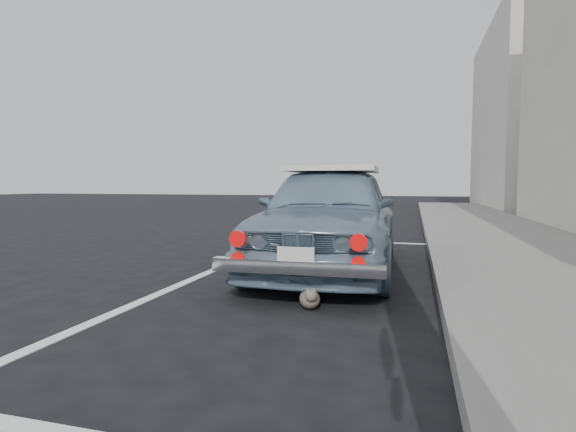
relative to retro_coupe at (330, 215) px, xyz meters
name	(u,v)px	position (x,y,z in m)	size (l,w,h in m)	color
ground	(118,384)	(-0.51, -3.70, -0.70)	(80.00, 80.00, 0.00)	black
building_far	(528,118)	(5.84, 16.30, 3.30)	(3.50, 10.00, 8.00)	beige
pline_front	(355,242)	(-0.01, 2.80, -0.70)	(3.00, 0.12, 0.01)	silver
pline_side	(208,273)	(-1.41, -0.70, -0.70)	(0.12, 7.00, 0.01)	silver
retro_coupe	(330,215)	(0.00, 0.00, 0.00)	(1.78, 4.14, 1.39)	#7592A8
cat	(310,298)	(0.18, -1.94, -0.60)	(0.27, 0.41, 0.22)	brown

